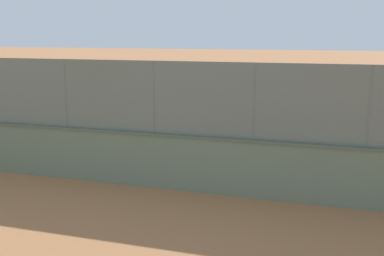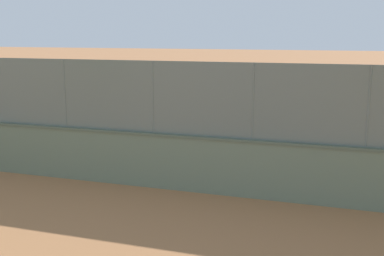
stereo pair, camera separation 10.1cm
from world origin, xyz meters
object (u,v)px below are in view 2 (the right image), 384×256
(player_baseline_waiting, at_px, (227,122))
(sports_ball, at_px, (186,126))
(player_at_service_line, at_px, (190,106))
(courtside_bench, at_px, (74,149))
(player_crossing_court, at_px, (279,133))

(player_baseline_waiting, distance_m, sports_ball, 2.72)
(player_baseline_waiting, relative_size, sports_ball, 10.76)
(player_at_service_line, relative_size, courtside_bench, 0.93)
(player_crossing_court, distance_m, sports_ball, 3.95)
(sports_ball, relative_size, courtside_bench, 0.09)
(player_crossing_court, distance_m, player_at_service_line, 8.95)
(sports_ball, bearing_deg, courtside_bench, 41.37)
(player_crossing_court, bearing_deg, player_baseline_waiting, -37.19)
(player_baseline_waiting, distance_m, player_crossing_court, 3.48)
(player_baseline_waiting, xyz_separation_m, player_crossing_court, (-2.77, 2.10, 0.07))
(player_at_service_line, distance_m, courtside_bench, 9.99)
(player_at_service_line, distance_m, sports_ball, 7.16)
(courtside_bench, bearing_deg, player_baseline_waiting, -130.15)
(sports_ball, bearing_deg, player_baseline_waiting, -115.28)
(player_baseline_waiting, bearing_deg, courtside_bench, 49.85)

